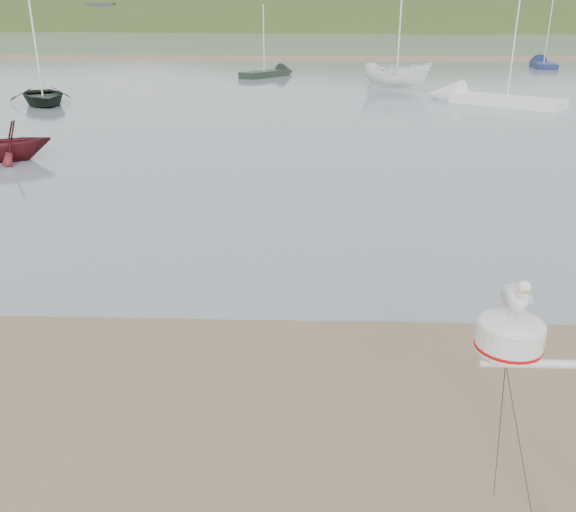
{
  "coord_description": "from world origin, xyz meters",
  "views": [
    {
      "loc": [
        2.26,
        -5.35,
        4.93
      ],
      "look_at": [
        2.04,
        1.0,
        2.4
      ],
      "focal_mm": 38.0,
      "sensor_mm": 36.0,
      "label": 1
    }
  ],
  "objects_px": {
    "sailboat_white_near": "(469,97)",
    "sailboat_dark_mid": "(276,73)",
    "boat_red": "(7,123)",
    "sailboat_blue_far": "(540,64)",
    "boat_dark": "(38,62)",
    "boat_white": "(398,52)"
  },
  "relations": [
    {
      "from": "sailboat_white_near",
      "to": "sailboat_blue_far",
      "type": "distance_m",
      "value": 30.05
    },
    {
      "from": "boat_red",
      "to": "sailboat_white_near",
      "type": "bearing_deg",
      "value": 100.17
    },
    {
      "from": "boat_dark",
      "to": "sailboat_blue_far",
      "type": "bearing_deg",
      "value": 8.39
    },
    {
      "from": "boat_white",
      "to": "sailboat_dark_mid",
      "type": "xyz_separation_m",
      "value": [
        -8.79,
        9.98,
        -2.2
      ]
    },
    {
      "from": "boat_dark",
      "to": "boat_white",
      "type": "distance_m",
      "value": 22.72
    },
    {
      "from": "sailboat_white_near",
      "to": "sailboat_blue_far",
      "type": "height_order",
      "value": "sailboat_white_near"
    },
    {
      "from": "boat_red",
      "to": "boat_white",
      "type": "distance_m",
      "value": 27.7
    },
    {
      "from": "sailboat_blue_far",
      "to": "sailboat_dark_mid",
      "type": "xyz_separation_m",
      "value": [
        -25.78,
        -10.96,
        0.0
      ]
    },
    {
      "from": "boat_dark",
      "to": "sailboat_white_near",
      "type": "distance_m",
      "value": 24.99
    },
    {
      "from": "sailboat_dark_mid",
      "to": "boat_red",
      "type": "bearing_deg",
      "value": -103.49
    },
    {
      "from": "boat_red",
      "to": "sailboat_blue_far",
      "type": "relative_size",
      "value": 0.37
    },
    {
      "from": "boat_dark",
      "to": "sailboat_dark_mid",
      "type": "bearing_deg",
      "value": 26.51
    },
    {
      "from": "boat_dark",
      "to": "boat_white",
      "type": "height_order",
      "value": "boat_white"
    },
    {
      "from": "sailboat_blue_far",
      "to": "sailboat_dark_mid",
      "type": "distance_m",
      "value": 28.01
    },
    {
      "from": "boat_red",
      "to": "sailboat_dark_mid",
      "type": "relative_size",
      "value": 0.44
    },
    {
      "from": "boat_white",
      "to": "sailboat_white_near",
      "type": "xyz_separation_m",
      "value": [
        3.54,
        -5.94,
        -2.2
      ]
    },
    {
      "from": "boat_white",
      "to": "sailboat_blue_far",
      "type": "height_order",
      "value": "sailboat_blue_far"
    },
    {
      "from": "boat_dark",
      "to": "sailboat_white_near",
      "type": "height_order",
      "value": "sailboat_white_near"
    },
    {
      "from": "sailboat_blue_far",
      "to": "boat_red",
      "type": "bearing_deg",
      "value": -127.83
    },
    {
      "from": "boat_red",
      "to": "sailboat_blue_far",
      "type": "bearing_deg",
      "value": 113.28
    },
    {
      "from": "boat_dark",
      "to": "sailboat_blue_far",
      "type": "relative_size",
      "value": 0.66
    },
    {
      "from": "sailboat_white_near",
      "to": "sailboat_dark_mid",
      "type": "relative_size",
      "value": 1.34
    }
  ]
}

